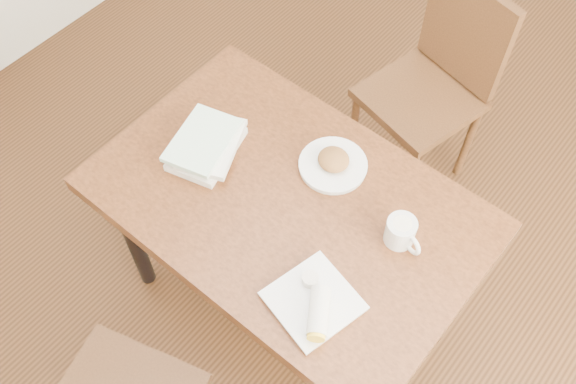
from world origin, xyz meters
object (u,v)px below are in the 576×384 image
Objects in this scene: book_stack at (207,145)px; chair_far at (437,77)px; table at (288,214)px; plate_scone at (333,163)px; coffee_mug at (401,232)px; plate_burrito at (315,304)px.

chair_far is at bearing 70.93° from book_stack.
table is 5.43× the size of plate_scone.
table is 0.96m from chair_far.
coffee_mug is at bearing 16.89° from table.
table is at bearing 141.48° from plate_burrito.
coffee_mug is at bearing 10.50° from book_stack.
plate_scone is 0.42m from book_stack.
chair_far is at bearing 89.80° from table.
coffee_mug is 0.70m from book_stack.
coffee_mug is 0.49× the size of plate_burrito.
plate_scone is at bearing -87.98° from chair_far.
coffee_mug reaches higher than book_stack.
table is 4.46× the size of plate_burrito.
chair_far is 7.06× the size of coffee_mug.
coffee_mug is 0.35m from plate_burrito.
plate_scone is (0.03, -0.76, 0.22)m from chair_far.
book_stack is (-0.34, -0.97, 0.24)m from chair_far.
table is 1.29× the size of chair_far.
table is 0.35m from book_stack.
plate_burrito is at bearing -58.50° from plate_scone.
chair_far is 4.20× the size of plate_scone.
book_stack is (-0.69, -0.13, -0.01)m from coffee_mug.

